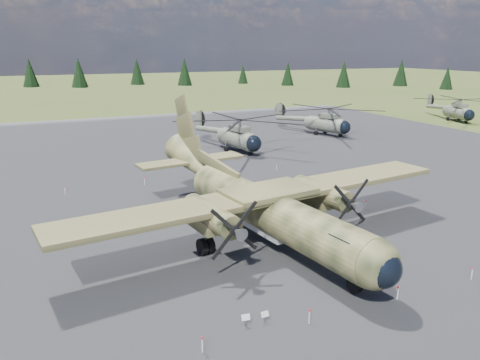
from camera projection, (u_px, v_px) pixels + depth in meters
name	position (u px, v px, depth m)	size (l,w,h in m)	color
ground	(192.00, 239.00, 35.91)	(500.00, 500.00, 0.00)	#4E5827
apron	(159.00, 201.00, 44.69)	(120.00, 120.00, 0.04)	#55555A
transport_plane	(259.00, 200.00, 35.42)	(31.93, 28.83, 10.51)	#30391E
helicopter_near	(238.00, 128.00, 65.20)	(21.62, 23.27, 4.71)	gray
helicopter_mid	(326.00, 116.00, 77.97)	(22.97, 23.11, 4.56)	gray
helicopter_far	(459.00, 105.00, 92.92)	(21.41, 22.30, 4.49)	gray
info_placard_left	(246.00, 319.00, 24.44)	(0.47, 0.24, 0.71)	gray
info_placard_right	(265.00, 315.00, 24.79)	(0.43, 0.19, 0.67)	gray
barrier_fence	(187.00, 234.00, 35.52)	(33.12, 29.62, 0.85)	silver
treeline	(191.00, 167.00, 38.12)	(325.57, 330.44, 10.98)	black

